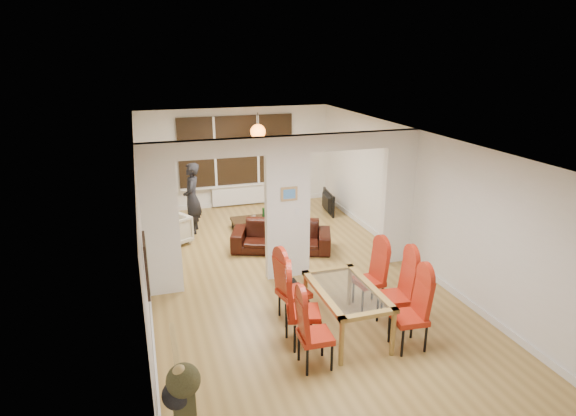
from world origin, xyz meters
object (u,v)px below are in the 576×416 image
dining_chair_ra (409,312)px  dining_chair_rc (369,277)px  dining_chair_rb (396,292)px  bowl (254,217)px  dining_table (346,311)px  television (325,202)px  armchair (171,230)px  bottle (264,213)px  dining_chair_la (315,331)px  coffee_table (255,223)px  dining_chair_lc (294,288)px  dining_chair_lb (303,307)px  sofa (281,236)px  person (192,198)px

dining_chair_ra → dining_chair_rc: 1.19m
dining_chair_rb → bowl: size_ratio=5.60×
dining_table → television: bearing=71.6°
armchair → bottle: size_ratio=2.60×
dining_table → dining_chair_rb: size_ratio=1.35×
armchair → dining_chair_rc: bearing=9.1°
dining_chair_la → bowl: size_ratio=5.18×
dining_chair_ra → coffee_table: size_ratio=1.00×
coffee_table → armchair: bearing=-168.2°
television → bottle: size_ratio=3.52×
dining_chair_rc → bowl: dining_chair_rc is taller
dining_chair_rc → coffee_table: 4.20m
coffee_table → television: bearing=16.6°
dining_chair_ra → coffee_table: bearing=104.9°
dining_chair_rb → bottle: bearing=104.9°
dining_chair_lc → coffee_table: size_ratio=0.98×
dining_chair_la → dining_table: bearing=43.8°
dining_chair_rc → television: size_ratio=1.10×
dining_chair_lb → dining_chair_ra: size_ratio=1.03×
bowl → sofa: bearing=-79.8°
dining_chair_rc → person: (-2.27, 4.28, 0.28)m
dining_table → armchair: 4.79m
dining_chair_lc → dining_chair_rc: size_ratio=1.02×
dining_chair_rb → dining_chair_rc: dining_chair_rb is taller
television → bottle: television is taller
bottle → dining_chair_lc: bearing=-98.2°
armchair → coffee_table: size_ratio=0.65×
dining_chair_lc → sofa: bearing=65.4°
dining_chair_ra → person: (-2.30, 5.47, 0.26)m
dining_table → armchair: size_ratio=2.14×
dining_chair_ra → bottle: bearing=103.1°
coffee_table → bowl: bowl is taller
dining_chair_lc → television: 5.27m
person → dining_chair_lc: bearing=24.3°
television → coffee_table: bearing=113.1°
coffee_table → dining_chair_rb: bearing=-78.1°
dining_chair_lc → bottle: 4.07m
bottle → coffee_table: bearing=156.2°
dining_table → bottle: 4.59m
dining_chair_la → dining_chair_rb: size_ratio=0.93×
television → bowl: 2.10m
dining_chair_ra → television: (1.09, 5.87, -0.27)m
dining_chair_lb → dining_chair_rc: size_ratio=1.07×
dining_chair_lb → armchair: bearing=123.3°
dining_chair_lc → sofa: 2.79m
dining_chair_lc → armchair: bearing=101.0°
dining_chair_rb → television: dining_chair_rb is taller
dining_chair_lc → dining_chair_rb: bearing=-35.7°
sofa → dining_chair_lc: bearing=-82.2°
armchair → dining_chair_rb: bearing=5.9°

